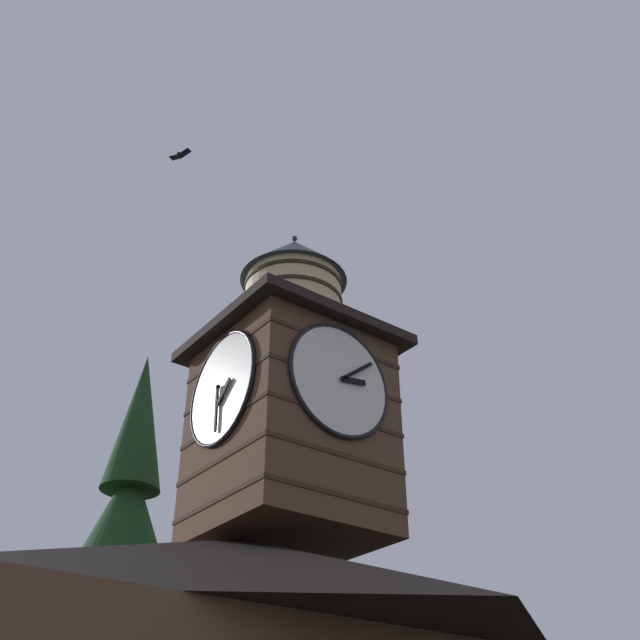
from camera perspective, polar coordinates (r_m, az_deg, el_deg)
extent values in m
pyramid|color=black|center=(16.43, -5.98, -19.73)|extent=(15.22, 9.85, 2.40)
cube|color=brown|center=(17.80, -2.22, -8.95)|extent=(3.61, 3.61, 4.64)
cube|color=#3C291C|center=(17.18, -2.35, -14.35)|extent=(3.65, 3.65, 0.10)
cube|color=#3C291C|center=(17.46, -2.28, -11.64)|extent=(3.65, 3.65, 0.10)
cube|color=#3C291C|center=(17.79, -2.22, -9.02)|extent=(3.65, 3.65, 0.10)
cube|color=#3C291C|center=(18.15, -2.17, -6.50)|extent=(3.65, 3.65, 0.10)
cube|color=#3C291C|center=(18.54, -2.11, -4.08)|extent=(3.65, 3.65, 0.10)
cylinder|color=white|center=(16.81, 1.43, -4.46)|extent=(2.61, 0.10, 2.61)
torus|color=black|center=(16.79, 1.48, -4.43)|extent=(2.71, 0.10, 2.71)
cube|color=black|center=(16.94, 2.50, -4.50)|extent=(0.66, 0.04, 0.21)
cube|color=black|center=(17.13, 2.74, -3.77)|extent=(0.90, 0.04, 0.71)
sphere|color=black|center=(16.73, 1.67, -4.32)|extent=(0.10, 0.10, 0.10)
cylinder|color=white|center=(17.26, -7.19, -5.00)|extent=(0.10, 2.61, 2.61)
torus|color=black|center=(17.25, -7.26, -4.98)|extent=(0.10, 2.71, 2.71)
cube|color=black|center=(16.93, -7.11, -5.26)|extent=(0.04, 0.57, 0.52)
cube|color=black|center=(17.00, -7.64, -6.53)|extent=(0.04, 0.12, 1.07)
sphere|color=black|center=(17.22, -7.50, -4.90)|extent=(0.10, 0.10, 0.10)
cube|color=black|center=(18.90, -2.07, -2.14)|extent=(4.31, 4.31, 0.25)
cylinder|color=#D1BC84|center=(19.45, -2.01, 0.56)|extent=(2.46, 2.46, 1.87)
cylinder|color=#2D2319|center=(19.08, -2.05, -1.21)|extent=(2.52, 2.52, 0.10)
cylinder|color=#2D2319|center=(19.33, -2.02, -0.02)|extent=(2.52, 2.52, 0.10)
cylinder|color=#2D2319|center=(19.58, -1.99, 1.13)|extent=(2.52, 2.52, 0.10)
cylinder|color=#2D2319|center=(19.84, -1.97, 2.26)|extent=(2.52, 2.52, 0.10)
cone|color=#384251|center=(20.36, -1.92, 4.33)|extent=(2.76, 2.76, 1.32)
sphere|color=#384251|center=(20.82, -1.89, 6.01)|extent=(0.16, 0.16, 0.16)
cone|color=#183122|center=(21.47, -15.00, -20.15)|extent=(3.99, 3.99, 4.27)
cone|color=#1C4021|center=(22.04, -14.14, -14.28)|extent=(2.82, 2.82, 3.55)
cone|color=#1C3D1E|center=(23.11, -13.15, -7.17)|extent=(1.66, 1.66, 4.23)
ellipsoid|color=black|center=(23.07, -10.26, 11.86)|extent=(0.28, 0.22, 0.14)
cube|color=black|center=(22.99, -9.91, 12.02)|extent=(0.29, 0.39, 0.11)
cube|color=black|center=(23.16, -10.60, 11.69)|extent=(0.29, 0.39, 0.11)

